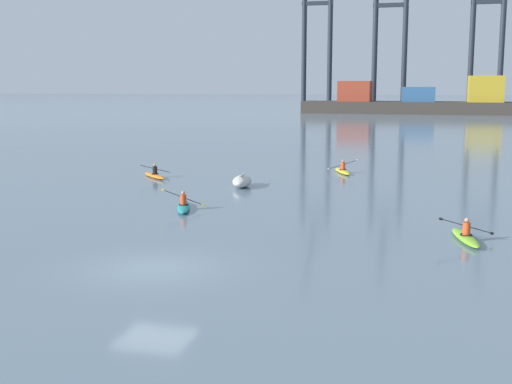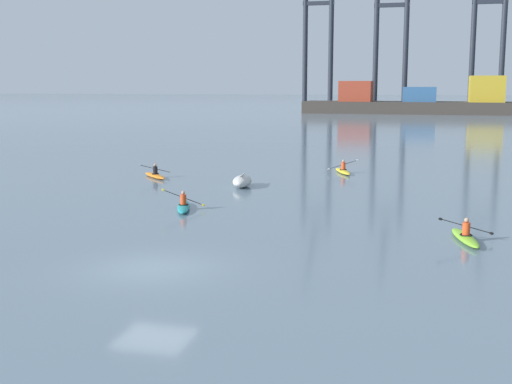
% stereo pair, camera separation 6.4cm
% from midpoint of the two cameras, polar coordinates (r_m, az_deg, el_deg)
% --- Properties ---
extents(ground_plane, '(800.00, 800.00, 0.00)m').
position_cam_midpoint_polar(ground_plane, '(23.13, -8.62, -6.39)').
color(ground_plane, slate).
extents(container_barge, '(48.96, 10.76, 7.95)m').
position_cam_midpoint_polar(container_barge, '(148.74, 13.81, 7.40)').
color(container_barge, '#38332D').
rests_on(container_barge, ground).
extents(gantry_crane_west, '(7.47, 19.60, 42.39)m').
position_cam_midpoint_polar(gantry_crane_west, '(166.02, 5.27, 13.88)').
color(gantry_crane_west, '#232833').
rests_on(gantry_crane_west, ground).
extents(gantry_crane_west_mid, '(7.86, 16.49, 37.70)m').
position_cam_midpoint_polar(gantry_crane_west_mid, '(158.89, 11.38, 13.41)').
color(gantry_crane_west_mid, '#232833').
rests_on(gantry_crane_west_mid, ground).
extents(gantry_crane_east_mid, '(7.47, 16.43, 36.49)m').
position_cam_midpoint_polar(gantry_crane_east_mid, '(159.07, 19.12, 13.06)').
color(gantry_crane_east_mid, '#232833').
rests_on(gantry_crane_east_mid, ground).
extents(capsized_dinghy, '(1.41, 2.72, 0.76)m').
position_cam_midpoint_polar(capsized_dinghy, '(40.73, -1.13, 0.92)').
color(capsized_dinghy, beige).
rests_on(capsized_dinghy, ground).
extents(kayak_lime, '(2.18, 3.45, 0.97)m').
position_cam_midpoint_polar(kayak_lime, '(27.97, 17.35, -3.63)').
color(kayak_lime, '#7ABC2D').
rests_on(kayak_lime, ground).
extents(kayak_yellow, '(2.08, 3.39, 0.98)m').
position_cam_midpoint_polar(kayak_yellow, '(47.50, 7.41, 1.80)').
color(kayak_yellow, yellow).
rests_on(kayak_yellow, ground).
extents(kayak_orange, '(2.75, 2.90, 0.98)m').
position_cam_midpoint_polar(kayak_orange, '(45.32, -8.51, 1.43)').
color(kayak_orange, orange).
rests_on(kayak_orange, ground).
extents(kayak_teal, '(2.06, 3.42, 1.08)m').
position_cam_midpoint_polar(kayak_teal, '(33.56, -6.10, -1.20)').
color(kayak_teal, teal).
rests_on(kayak_teal, ground).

